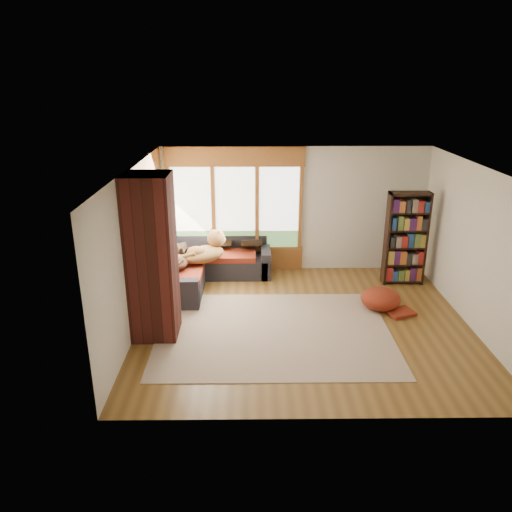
# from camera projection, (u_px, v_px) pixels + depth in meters

# --- Properties ---
(floor) EXTENTS (5.50, 5.50, 0.00)m
(floor) POSITION_uv_depth(u_px,v_px,m) (303.00, 322.00, 8.42)
(floor) COLOR brown
(floor) RESTS_ON ground
(ceiling) EXTENTS (5.50, 5.50, 0.00)m
(ceiling) POSITION_uv_depth(u_px,v_px,m) (309.00, 169.00, 7.52)
(ceiling) COLOR white
(wall_back) EXTENTS (5.50, 0.04, 2.60)m
(wall_back) POSITION_uv_depth(u_px,v_px,m) (293.00, 210.00, 10.32)
(wall_back) COLOR silver
(wall_back) RESTS_ON ground
(wall_front) EXTENTS (5.50, 0.04, 2.60)m
(wall_front) POSITION_uv_depth(u_px,v_px,m) (329.00, 324.00, 5.62)
(wall_front) COLOR silver
(wall_front) RESTS_ON ground
(wall_left) EXTENTS (0.04, 5.00, 2.60)m
(wall_left) POSITION_uv_depth(u_px,v_px,m) (134.00, 251.00, 7.94)
(wall_left) COLOR silver
(wall_left) RESTS_ON ground
(wall_right) EXTENTS (0.04, 5.00, 2.60)m
(wall_right) POSITION_uv_depth(u_px,v_px,m) (477.00, 249.00, 8.00)
(wall_right) COLOR silver
(wall_right) RESTS_ON ground
(windows_back) EXTENTS (2.82, 0.10, 1.90)m
(windows_back) POSITION_uv_depth(u_px,v_px,m) (235.00, 208.00, 10.26)
(windows_back) COLOR #935725
(windows_back) RESTS_ON wall_back
(windows_left) EXTENTS (0.10, 2.62, 1.90)m
(windows_left) POSITION_uv_depth(u_px,v_px,m) (150.00, 226.00, 9.05)
(windows_left) COLOR #935725
(windows_left) RESTS_ON wall_left
(roller_blind) EXTENTS (0.03, 0.72, 0.90)m
(roller_blind) POSITION_uv_depth(u_px,v_px,m) (158.00, 194.00, 9.69)
(roller_blind) COLOR olive
(roller_blind) RESTS_ON wall_left
(brick_chimney) EXTENTS (0.70, 0.70, 2.60)m
(brick_chimney) POSITION_uv_depth(u_px,v_px,m) (152.00, 258.00, 7.62)
(brick_chimney) COLOR #471914
(brick_chimney) RESTS_ON ground
(sectional_sofa) EXTENTS (2.20, 2.20, 0.80)m
(sectional_sofa) POSITION_uv_depth(u_px,v_px,m) (197.00, 269.00, 9.89)
(sectional_sofa) COLOR black
(sectional_sofa) RESTS_ON ground
(area_rug) EXTENTS (3.76, 2.88, 0.01)m
(area_rug) POSITION_uv_depth(u_px,v_px,m) (274.00, 332.00, 8.11)
(area_rug) COLOR beige
(area_rug) RESTS_ON ground
(bookshelf) EXTENTS (0.79, 0.26, 1.85)m
(bookshelf) POSITION_uv_depth(u_px,v_px,m) (406.00, 239.00, 9.71)
(bookshelf) COLOR black
(bookshelf) RESTS_ON ground
(pouf) EXTENTS (0.79, 0.79, 0.38)m
(pouf) POSITION_uv_depth(u_px,v_px,m) (381.00, 298.00, 8.86)
(pouf) COLOR maroon
(pouf) RESTS_ON area_rug
(dog_tan) EXTENTS (1.02, 1.01, 0.51)m
(dog_tan) POSITION_uv_depth(u_px,v_px,m) (207.00, 247.00, 9.68)
(dog_tan) COLOR brown
(dog_tan) RESTS_ON sectional_sofa
(dog_brindle) EXTENTS (0.63, 0.79, 0.39)m
(dog_brindle) POSITION_uv_depth(u_px,v_px,m) (175.00, 255.00, 9.41)
(dog_brindle) COLOR #3B2317
(dog_brindle) RESTS_ON sectional_sofa
(throw_pillows) EXTENTS (1.98, 1.68, 0.45)m
(throw_pillows) POSITION_uv_depth(u_px,v_px,m) (201.00, 247.00, 9.79)
(throw_pillows) COLOR black
(throw_pillows) RESTS_ON sectional_sofa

